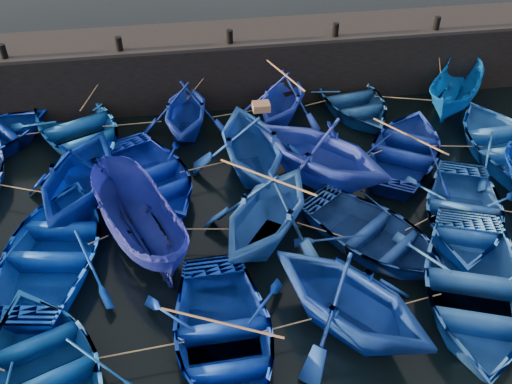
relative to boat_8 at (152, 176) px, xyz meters
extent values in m
plane|color=black|center=(3.17, -4.73, -0.50)|extent=(120.00, 120.00, 0.00)
cube|color=black|center=(3.17, 5.77, 0.75)|extent=(26.00, 2.50, 2.50)
cube|color=black|center=(3.17, 5.77, 2.06)|extent=(26.00, 2.50, 0.12)
cylinder|color=black|center=(-4.83, 4.87, 2.37)|extent=(0.24, 0.24, 0.50)
cylinder|color=black|center=(-0.83, 4.87, 2.37)|extent=(0.24, 0.24, 0.50)
cylinder|color=black|center=(3.17, 4.87, 2.37)|extent=(0.24, 0.24, 0.50)
cylinder|color=black|center=(7.17, 4.87, 2.37)|extent=(0.24, 0.24, 0.50)
cylinder|color=black|center=(11.17, 4.87, 2.37)|extent=(0.24, 0.24, 0.50)
imported|color=#0F4EA1|center=(-2.60, 3.13, 0.08)|extent=(5.96, 6.73, 1.16)
imported|color=navy|center=(1.29, 3.16, 0.49)|extent=(3.73, 4.17, 1.97)
imported|color=#1E36C4|center=(4.91, 3.43, 0.48)|extent=(4.62, 4.82, 1.97)
imported|color=navy|center=(7.73, 3.73, 0.00)|extent=(4.18, 5.30, 1.00)
imported|color=#044B96|center=(11.62, 3.10, 0.33)|extent=(3.96, 4.38, 1.67)
imported|color=navy|center=(-2.11, -0.50, 0.72)|extent=(5.10, 5.55, 2.44)
imported|color=#0A26CC|center=(0.00, 0.00, 0.00)|extent=(5.06, 5.78, 1.00)
imported|color=#134298|center=(3.32, 0.36, 0.72)|extent=(4.37, 4.95, 2.43)
imported|color=#233ABD|center=(5.45, -0.44, 0.78)|extent=(6.38, 6.38, 2.55)
imported|color=navy|center=(8.66, 0.19, 0.01)|extent=(5.56, 6.03, 1.02)
imported|color=blue|center=(12.14, -0.11, 0.06)|extent=(4.10, 5.55, 1.12)
imported|color=#083CBD|center=(-2.68, -2.91, 0.07)|extent=(4.78, 6.06, 1.14)
imported|color=navy|center=(-0.35, -2.64, 0.43)|extent=(3.54, 5.11, 1.85)
imported|color=blue|center=(3.27, -2.92, 0.66)|extent=(5.66, 5.78, 2.31)
imported|color=navy|center=(6.27, -3.71, -0.01)|extent=(5.58, 5.85, 0.99)
imported|color=blue|center=(9.14, -3.22, 0.01)|extent=(5.14, 5.89, 1.02)
imported|color=navy|center=(-2.44, -6.73, 0.02)|extent=(5.19, 6.00, 1.04)
imported|color=#082FA3|center=(1.59, -6.57, 0.03)|extent=(3.80, 5.23, 1.07)
imported|color=#123C98|center=(4.71, -6.36, 0.70)|extent=(5.94, 6.02, 2.40)
imported|color=blue|center=(8.15, -6.09, 0.10)|extent=(5.88, 6.87, 1.20)
cube|color=#8E613E|center=(3.62, 0.36, 2.05)|extent=(0.54, 0.42, 0.24)
cylinder|color=tan|center=(-4.18, 3.05, 0.05)|extent=(1.35, 0.21, 0.04)
cylinder|color=tan|center=(-0.65, 3.14, 0.05)|extent=(2.09, 0.06, 0.04)
cylinder|color=tan|center=(3.10, 3.29, 0.05)|extent=(1.82, 0.31, 0.04)
cylinder|color=tan|center=(6.32, 3.58, 0.05)|extent=(1.03, 0.33, 0.04)
cylinder|color=tan|center=(9.67, 3.42, 0.05)|extent=(2.10, 0.67, 0.04)
cylinder|color=tan|center=(-4.01, -0.09, 0.05)|extent=(2.00, 0.86, 0.04)
cylinder|color=tan|center=(-1.06, -0.25, 0.05)|extent=(0.34, 0.52, 0.04)
cylinder|color=tan|center=(1.66, 0.18, 0.05)|extent=(1.53, 0.39, 0.04)
cylinder|color=tan|center=(4.38, -0.04, 0.05)|extent=(0.36, 0.81, 0.04)
cylinder|color=tan|center=(7.05, -0.12, 0.05)|extent=(1.43, 0.67, 0.04)
cylinder|color=tan|center=(10.40, 0.04, 0.05)|extent=(1.68, 0.34, 0.04)
cylinder|color=tan|center=(-4.10, -3.12, 0.05)|extent=(1.06, 0.46, 0.04)
cylinder|color=tan|center=(-1.52, -2.77, 0.05)|extent=(0.54, 0.30, 0.04)
cylinder|color=tan|center=(1.46, -2.78, 0.05)|extent=(1.82, 0.31, 0.04)
cylinder|color=tan|center=(4.77, -3.31, 0.05)|extent=(1.22, 0.82, 0.04)
cylinder|color=tan|center=(7.71, -3.46, 0.05)|extent=(1.09, 0.52, 0.04)
cylinder|color=tan|center=(10.48, -3.38, 0.05)|extent=(0.89, 0.36, 0.04)
cylinder|color=tan|center=(-0.43, -6.65, 0.05)|extent=(2.24, 0.20, 0.04)
cylinder|color=tan|center=(3.15, -6.46, 0.05)|extent=(1.32, 0.24, 0.04)
cylinder|color=tan|center=(6.43, -6.23, 0.05)|extent=(1.65, 0.31, 0.04)
cylinder|color=tan|center=(-1.72, 4.55, 1.09)|extent=(1.80, 0.48, 2.09)
cylinder|color=tan|center=(2.23, 4.56, 1.09)|extent=(1.91, 0.45, 2.09)
cylinder|color=tan|center=(4.04, 4.70, 1.09)|extent=(1.77, 0.17, 2.09)
cylinder|color=tan|center=(7.45, 4.85, 1.09)|extent=(0.60, 0.21, 2.08)
cylinder|color=tan|center=(11.39, 4.53, 1.09)|extent=(0.50, 0.52, 2.08)
cylinder|color=#99724C|center=(4.91, 3.43, 1.50)|extent=(1.08, 2.84, 0.06)
cylinder|color=#99724C|center=(8.66, 0.19, 0.55)|extent=(1.77, 2.49, 0.06)
cylinder|color=#99724C|center=(3.27, -2.92, 1.84)|extent=(2.34, 1.97, 0.06)
cylinder|color=#99724C|center=(1.59, -6.57, 0.60)|extent=(2.74, 1.32, 0.06)
camera|label=1|loc=(1.15, -14.78, 11.32)|focal=40.00mm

